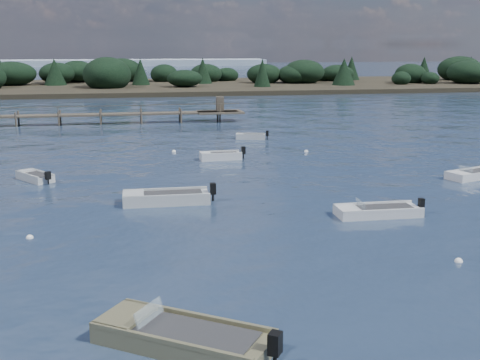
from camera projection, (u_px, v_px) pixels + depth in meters
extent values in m
plane|color=#19263A|center=(175.00, 110.00, 77.62)|extent=(400.00, 400.00, 0.00)
cube|color=#A7ACAE|center=(35.00, 179.00, 37.68)|extent=(2.60, 2.99, 0.62)
cube|color=#A7ACAE|center=(26.00, 171.00, 38.33)|extent=(1.25, 1.16, 0.12)
cube|color=#292A2C|center=(37.00, 175.00, 37.46)|extent=(1.88, 2.12, 0.11)
cube|color=#A7ACAE|center=(27.00, 175.00, 37.23)|extent=(1.75, 2.38, 0.12)
cube|color=#A7ACAE|center=(43.00, 172.00, 37.97)|extent=(1.75, 2.38, 0.12)
cube|color=black|center=(48.00, 176.00, 36.49)|extent=(0.39, 0.38, 0.49)
cylinder|color=black|center=(48.00, 182.00, 36.58)|extent=(0.12, 0.12, 0.49)
cube|color=silver|center=(378.00, 214.00, 29.96)|extent=(4.22, 1.67, 0.61)
cube|color=silver|center=(348.00, 208.00, 29.63)|extent=(1.04, 1.44, 0.12)
cube|color=#292A2C|center=(384.00, 208.00, 29.95)|extent=(2.88, 1.33, 0.10)
cube|color=silver|center=(384.00, 211.00, 29.18)|extent=(4.19, 0.21, 0.12)
cube|color=silver|center=(373.00, 203.00, 30.59)|extent=(4.19, 0.21, 0.12)
cube|color=black|center=(421.00, 203.00, 30.22)|extent=(0.25, 0.30, 0.48)
cylinder|color=black|center=(421.00, 211.00, 30.32)|extent=(0.09, 0.09, 0.48)
cube|color=silver|center=(361.00, 204.00, 29.69)|extent=(0.16, 1.13, 0.37)
cube|color=#736E4D|center=(183.00, 343.00, 16.97)|extent=(5.20, 4.41, 0.77)
cube|color=#736E4D|center=(126.00, 316.00, 17.63)|extent=(1.95, 2.07, 0.15)
cube|color=#292A2C|center=(196.00, 334.00, 16.73)|extent=(3.67, 3.18, 0.13)
cube|color=#736E4D|center=(167.00, 342.00, 16.10)|extent=(4.22, 2.99, 0.15)
cube|color=#736E4D|center=(197.00, 316.00, 17.64)|extent=(4.22, 2.99, 0.15)
cube|color=black|center=(275.00, 343.00, 15.75)|extent=(0.46, 0.48, 0.60)
cube|color=silver|center=(149.00, 313.00, 17.25)|extent=(0.91, 1.20, 0.46)
cube|color=silver|center=(474.00, 176.00, 38.45)|extent=(4.19, 2.65, 0.61)
cube|color=silver|center=(459.00, 173.00, 37.66)|extent=(1.32, 1.56, 0.12)
cube|color=#292A2C|center=(478.00, 172.00, 38.53)|extent=(2.91, 1.97, 0.10)
cube|color=silver|center=(466.00, 169.00, 38.95)|extent=(3.75, 1.34, 0.12)
cube|color=silver|center=(466.00, 169.00, 37.91)|extent=(0.47, 1.06, 0.36)
cube|color=#A7ACAE|center=(251.00, 138.00, 54.11)|extent=(2.79, 1.67, 0.61)
cube|color=#A7ACAE|center=(240.00, 134.00, 54.09)|extent=(0.84, 1.07, 0.12)
cube|color=#292A2C|center=(253.00, 135.00, 54.03)|extent=(1.93, 1.26, 0.10)
cube|color=#A7ACAE|center=(250.00, 135.00, 53.57)|extent=(2.55, 0.76, 0.12)
cube|color=#A7ACAE|center=(251.00, 133.00, 54.49)|extent=(2.55, 0.76, 0.12)
cube|color=black|center=(267.00, 133.00, 53.91)|extent=(0.31, 0.35, 0.48)
cylinder|color=black|center=(267.00, 138.00, 54.00)|extent=(0.11, 0.11, 0.48)
cube|color=silver|center=(221.00, 158.00, 44.53)|extent=(3.05, 1.30, 0.70)
cube|color=silver|center=(205.00, 153.00, 44.19)|extent=(0.76, 1.11, 0.14)
cube|color=#292A2C|center=(224.00, 154.00, 44.51)|extent=(2.08, 1.03, 0.12)
cube|color=silver|center=(222.00, 154.00, 43.92)|extent=(3.02, 0.22, 0.14)
cube|color=silver|center=(219.00, 151.00, 44.96)|extent=(3.02, 0.22, 0.14)
cube|color=black|center=(243.00, 150.00, 44.78)|extent=(0.29, 0.35, 0.55)
cylinder|color=black|center=(243.00, 157.00, 44.89)|extent=(0.10, 0.10, 0.55)
cube|color=#A7ACAE|center=(166.00, 201.00, 32.35)|extent=(4.62, 1.84, 0.76)
cube|color=#A7ACAE|center=(133.00, 194.00, 31.97)|extent=(1.13, 1.60, 0.15)
cube|color=#292A2C|center=(173.00, 194.00, 32.33)|extent=(3.15, 1.46, 0.13)
cube|color=#A7ACAE|center=(167.00, 196.00, 31.48)|extent=(4.59, 0.23, 0.15)
cube|color=#A7ACAE|center=(165.00, 189.00, 33.03)|extent=(4.59, 0.23, 0.15)
cube|color=black|center=(213.00, 189.00, 32.64)|extent=(0.31, 0.38, 0.60)
cylinder|color=black|center=(213.00, 198.00, 32.75)|extent=(0.11, 0.11, 0.60)
sphere|color=white|center=(458.00, 262.00, 23.60)|extent=(0.32, 0.32, 0.32)
sphere|color=white|center=(30.00, 238.00, 26.48)|extent=(0.32, 0.32, 0.32)
sphere|color=white|center=(174.00, 152.00, 47.71)|extent=(0.32, 0.32, 0.32)
sphere|color=white|center=(306.00, 152.00, 47.78)|extent=(0.32, 0.32, 0.32)
cube|color=#4C4438|center=(220.00, 112.00, 66.64)|extent=(5.00, 3.20, 0.18)
cube|color=#4C4438|center=(220.00, 104.00, 66.44)|extent=(0.80, 0.80, 1.60)
cylinder|color=#4C4438|center=(16.00, 123.00, 62.02)|extent=(0.20, 0.20, 2.20)
cylinder|color=#4C4438|center=(19.00, 121.00, 63.66)|extent=(0.20, 0.20, 2.20)
cylinder|color=#4C4438|center=(59.00, 122.00, 62.80)|extent=(0.20, 0.20, 2.20)
cylinder|color=#4C4438|center=(60.00, 120.00, 64.44)|extent=(0.20, 0.20, 2.20)
cylinder|color=#4C4438|center=(101.00, 121.00, 63.58)|extent=(0.20, 0.20, 2.20)
cylinder|color=#4C4438|center=(101.00, 119.00, 65.22)|extent=(0.20, 0.20, 2.20)
cylinder|color=#4C4438|center=(141.00, 120.00, 64.36)|extent=(0.20, 0.20, 2.20)
cylinder|color=#4C4438|center=(141.00, 118.00, 66.00)|extent=(0.20, 0.20, 2.20)
cylinder|color=#4C4438|center=(181.00, 119.00, 65.15)|extent=(0.20, 0.20, 2.20)
cylinder|color=#4C4438|center=(180.00, 117.00, 66.78)|extent=(0.20, 0.20, 2.20)
cylinder|color=#4C4438|center=(220.00, 118.00, 65.93)|extent=(0.20, 0.20, 2.20)
cylinder|color=#4C4438|center=(218.00, 117.00, 67.56)|extent=(0.20, 0.20, 2.20)
cube|color=black|center=(283.00, 87.00, 120.52)|extent=(190.00, 40.00, 1.60)
ellipsoid|color=black|center=(283.00, 73.00, 119.90)|extent=(180.50, 36.00, 4.40)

